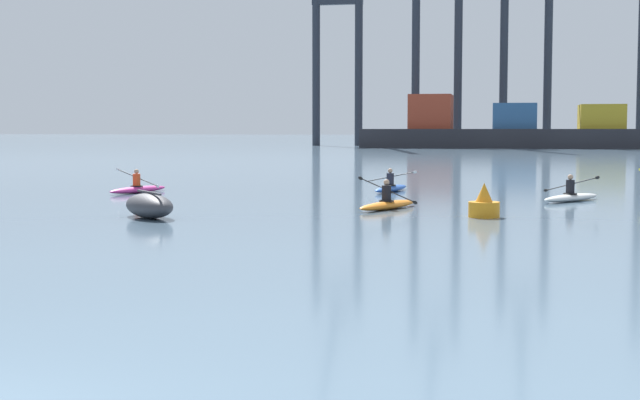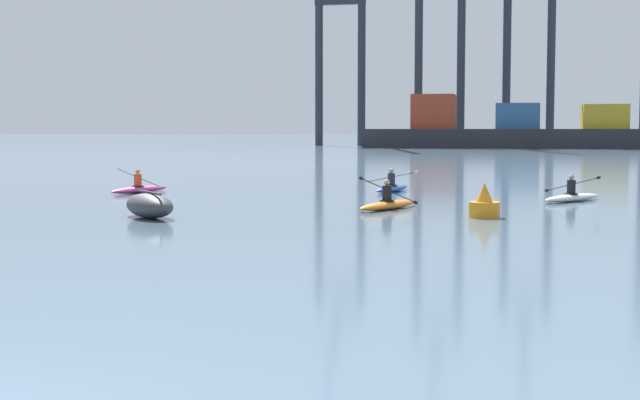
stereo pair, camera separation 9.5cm
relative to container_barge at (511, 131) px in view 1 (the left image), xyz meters
The scene contains 10 objects.
container_barge is the anchor object (origin of this frame).
gantry_crane_west 32.99m from the container_barge, 154.68° to the left, with size 7.82×18.74×39.28m.
gantry_crane_west_mid 23.21m from the container_barge, 135.10° to the left, with size 7.42×15.56×40.67m.
gantry_crane_east_mid 20.15m from the container_barge, 81.20° to the left, with size 7.54×17.24×37.56m.
capsized_dinghy 102.89m from the container_barge, 95.73° to the right, with size 2.53×2.69×0.76m.
channel_buoy 100.30m from the container_barge, 90.48° to the right, with size 0.90×0.90×1.00m.
kayak_white 93.67m from the container_barge, 88.77° to the right, with size 2.40×3.15×0.96m.
kayak_orange 98.21m from the container_barge, 92.29° to the right, with size 2.05×3.38×1.04m.
kayak_magenta 93.75m from the container_barge, 99.02° to the right, with size 2.13×3.43×1.00m.
kayak_blue 90.05m from the container_barge, 93.10° to the right, with size 2.21×3.45×0.95m.
Camera 1 is at (5.63, -6.41, 2.55)m, focal length 52.12 mm.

